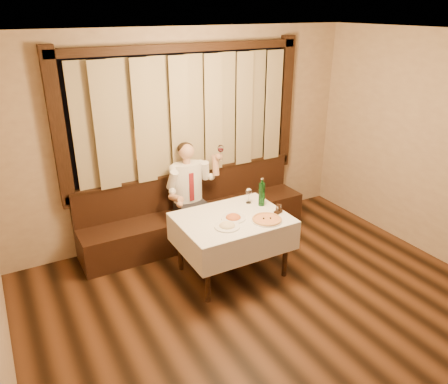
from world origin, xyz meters
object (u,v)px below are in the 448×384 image
green_bottle (262,194)px  cruet_caddy (278,210)px  dining_table (232,225)px  pasta_cream (227,224)px  pasta_red (233,216)px  pizza (267,219)px  seated_man (190,187)px  banquette (195,217)px

green_bottle → cruet_caddy: bearing=-80.2°
dining_table → cruet_caddy: bearing=-17.9°
pasta_cream → green_bottle: (0.66, 0.30, 0.11)m
green_bottle → cruet_caddy: (0.05, -0.29, -0.11)m
pasta_red → pasta_cream: 0.22m
dining_table → pizza: size_ratio=3.56×
pizza → green_bottle: size_ratio=1.00×
dining_table → green_bottle: size_ratio=3.57×
dining_table → seated_man: size_ratio=0.91×
pasta_red → seated_man: 0.98m
pasta_cream → seated_man: 1.13m
pasta_red → cruet_caddy: bearing=-13.1°
pizza → pasta_cream: pasta_cream is taller
banquette → pasta_cream: bearing=-98.2°
banquette → dining_table: (0.00, -1.02, 0.34)m
pasta_cream → cruet_caddy: cruet_caddy is taller
dining_table → seated_man: 0.95m
dining_table → pasta_red: 0.15m
dining_table → pasta_red: pasta_red is taller
banquette → seated_man: (-0.10, -0.09, 0.51)m
pasta_cream → dining_table: bearing=47.2°
pasta_cream → green_bottle: bearing=24.9°
dining_table → banquette: bearing=90.0°
banquette → seated_man: size_ratio=2.28×
pasta_red → pasta_cream: pasta_cream is taller
pizza → seated_man: bearing=108.5°
banquette → pizza: bearing=-76.9°
pasta_red → cruet_caddy: 0.56m
pasta_cream → pizza: bearing=-9.8°
pasta_cream → cruet_caddy: bearing=1.5°
dining_table → pasta_cream: pasta_cream is taller
pasta_red → green_bottle: green_bottle is taller
pizza → seated_man: size_ratio=0.25×
pasta_red → seated_man: seated_man is taller
cruet_caddy → pasta_red: bearing=145.2°
banquette → pasta_cream: banquette is taller
banquette → pasta_cream: 1.32m
pizza → pasta_cream: 0.48m
pizza → cruet_caddy: 0.25m
pasta_red → banquette: bearing=89.3°
banquette → cruet_caddy: banquette is taller
banquette → dining_table: bearing=-90.0°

